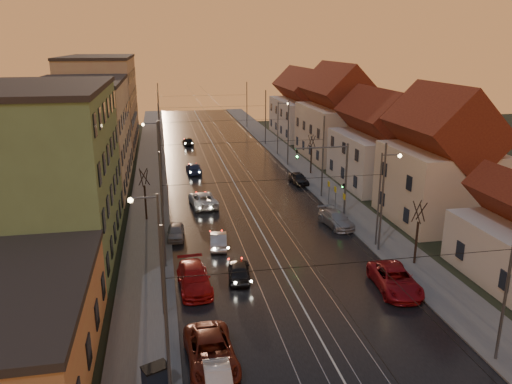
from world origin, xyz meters
TOP-DOWN VIEW (x-y plane):
  - ground at (0.00, 0.00)m, footprint 160.00×160.00m
  - road at (0.00, 40.00)m, footprint 16.00×120.00m
  - sidewalk_left at (-10.00, 40.00)m, footprint 4.00×120.00m
  - sidewalk_right at (10.00, 40.00)m, footprint 4.00×120.00m
  - tram_rail_0 at (-2.20, 40.00)m, footprint 0.06×120.00m
  - tram_rail_1 at (-0.77, 40.00)m, footprint 0.06×120.00m
  - tram_rail_2 at (0.77, 40.00)m, footprint 0.06×120.00m
  - tram_rail_3 at (2.20, 40.00)m, footprint 0.06×120.00m
  - apartment_left_1 at (-17.50, 14.00)m, footprint 10.00×18.00m
  - apartment_left_2 at (-17.50, 34.00)m, footprint 10.00×20.00m
  - apartment_left_3 at (-17.50, 58.00)m, footprint 10.00×24.00m
  - house_right_1 at (17.00, 15.00)m, footprint 8.67×10.20m
  - house_right_2 at (17.00, 28.00)m, footprint 9.18×12.24m
  - house_right_3 at (17.00, 43.00)m, footprint 9.18×14.28m
  - house_right_4 at (17.00, 61.00)m, footprint 9.18×16.32m
  - catenary_pole_l_0 at (-8.60, -6.00)m, footprint 0.16×0.16m
  - catenary_pole_r_0 at (8.60, -6.00)m, footprint 0.16×0.16m
  - catenary_pole_l_1 at (-8.60, 9.00)m, footprint 0.16×0.16m
  - catenary_pole_r_1 at (8.60, 9.00)m, footprint 0.16×0.16m
  - catenary_pole_l_2 at (-8.60, 24.00)m, footprint 0.16×0.16m
  - catenary_pole_r_2 at (8.60, 24.00)m, footprint 0.16×0.16m
  - catenary_pole_l_3 at (-8.60, 39.00)m, footprint 0.16×0.16m
  - catenary_pole_r_3 at (8.60, 39.00)m, footprint 0.16×0.16m
  - catenary_pole_l_4 at (-8.60, 54.00)m, footprint 0.16×0.16m
  - catenary_pole_r_4 at (8.60, 54.00)m, footprint 0.16×0.16m
  - catenary_pole_l_5 at (-8.60, 72.00)m, footprint 0.16×0.16m
  - catenary_pole_r_5 at (8.60, 72.00)m, footprint 0.16×0.16m
  - street_lamp_0 at (-9.10, 2.00)m, footprint 1.75×0.32m
  - street_lamp_1 at (9.10, 10.00)m, footprint 1.75×0.32m
  - street_lamp_2 at (-9.10, 30.00)m, footprint 1.75×0.32m
  - street_lamp_3 at (9.10, 46.00)m, footprint 1.75×0.32m
  - traffic_light_mast at (7.99, 18.00)m, footprint 5.30×0.32m
  - bare_tree_0 at (-10.20, 20.00)m, footprint 1.09×1.09m
  - bare_tree_1 at (10.20, 6.00)m, footprint 1.09×1.09m
  - bare_tree_2 at (10.40, 34.00)m, footprint 1.09×1.09m
  - driving_car_0 at (-3.40, 6.17)m, footprint 2.01×4.02m
  - driving_car_1 at (-4.17, 12.23)m, footprint 1.75×3.96m
  - driving_car_2 at (-4.49, 23.40)m, footprint 3.01×5.59m
  - driving_car_3 at (-4.47, 37.38)m, footprint 1.99×4.59m
  - driving_car_4 at (-4.09, 56.18)m, footprint 1.91×3.91m
  - parked_left_0 at (-6.30, -5.69)m, footprint 1.33×3.76m
  - parked_left_1 at (-6.42, -3.46)m, footprint 2.76×5.56m
  - parked_left_2 at (-6.68, 5.29)m, footprint 2.40×5.35m
  - parked_left_3 at (-7.60, 14.90)m, footprint 1.68×3.68m
  - parked_right_0 at (6.87, 2.51)m, footprint 3.08×5.76m
  - parked_right_1 at (7.13, 15.16)m, footprint 2.56×5.02m
  - parked_right_2 at (7.60, 29.84)m, footprint 1.97×4.08m
  - dumpster at (-9.27, -4.93)m, footprint 1.42×1.22m

SIDE VIEW (x-z plane):
  - ground at x=0.00m, z-range 0.00..0.00m
  - road at x=0.00m, z-range 0.00..0.04m
  - tram_rail_0 at x=-2.20m, z-range 0.04..0.07m
  - tram_rail_1 at x=-0.77m, z-range 0.04..0.07m
  - tram_rail_2 at x=0.77m, z-range 0.04..0.07m
  - tram_rail_3 at x=2.20m, z-range 0.04..0.07m
  - sidewalk_left at x=-10.00m, z-range 0.00..0.15m
  - sidewalk_right at x=10.00m, z-range 0.00..0.15m
  - parked_left_3 at x=-7.60m, z-range 0.00..1.22m
  - parked_left_0 at x=-6.30m, z-range 0.00..1.24m
  - driving_car_1 at x=-4.17m, z-range 0.00..1.26m
  - driving_car_4 at x=-4.09m, z-range 0.00..1.28m
  - driving_car_3 at x=-4.47m, z-range 0.00..1.31m
  - driving_car_0 at x=-3.40m, z-range 0.00..1.32m
  - parked_right_2 at x=7.60m, z-range 0.00..1.34m
  - parked_right_1 at x=7.13m, z-range 0.00..1.39m
  - dumpster at x=-9.27m, z-range 0.15..1.25m
  - driving_car_2 at x=-4.49m, z-range 0.00..1.49m
  - parked_left_1 at x=-6.42m, z-range 0.00..1.52m
  - parked_left_2 at x=-6.68m, z-range 0.00..1.52m
  - parked_right_0 at x=6.87m, z-range 0.00..1.54m
  - bare_tree_0 at x=-10.20m, z-range -0.07..5.04m
  - bare_tree_1 at x=10.20m, z-range -0.07..5.04m
  - bare_tree_2 at x=10.40m, z-range -0.07..5.04m
  - catenary_pole_l_0 at x=-8.60m, z-range 0.00..9.00m
  - catenary_pole_r_0 at x=8.60m, z-range 0.00..9.00m
  - catenary_pole_l_1 at x=-8.60m, z-range 0.00..9.00m
  - catenary_pole_r_1 at x=8.60m, z-range 0.00..9.00m
  - catenary_pole_l_2 at x=-8.60m, z-range 0.00..9.00m
  - catenary_pole_r_2 at x=8.60m, z-range 0.00..9.00m
  - catenary_pole_l_3 at x=-8.60m, z-range 0.00..9.00m
  - catenary_pole_r_3 at x=8.60m, z-range 0.00..9.00m
  - catenary_pole_l_4 at x=-8.60m, z-range 0.00..9.00m
  - catenary_pole_r_4 at x=8.60m, z-range 0.00..9.00m
  - catenary_pole_l_5 at x=-8.60m, z-range 0.00..9.00m
  - catenary_pole_r_5 at x=8.60m, z-range 0.00..9.00m
  - traffic_light_mast at x=7.99m, z-range 1.00..8.20m
  - house_right_2 at x=17.00m, z-range 0.04..9.24m
  - street_lamp_0 at x=-9.10m, z-range 0.89..8.89m
  - street_lamp_1 at x=9.10m, z-range 0.89..8.89m
  - street_lamp_2 at x=-9.10m, z-range 0.89..8.89m
  - street_lamp_3 at x=9.10m, z-range 0.89..8.89m
  - house_right_4 at x=17.00m, z-range 0.05..10.05m
  - house_right_1 at x=17.00m, z-range 0.05..10.85m
  - house_right_3 at x=17.00m, z-range 0.05..11.55m
  - apartment_left_2 at x=-17.50m, z-range 0.00..12.00m
  - apartment_left_1 at x=-17.50m, z-range 0.00..13.00m
  - apartment_left_3 at x=-17.50m, z-range 0.00..14.00m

